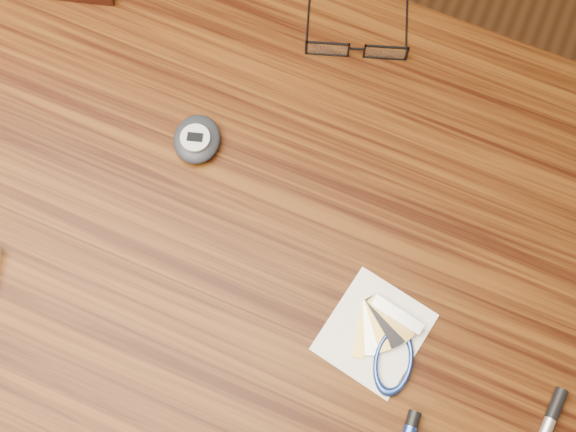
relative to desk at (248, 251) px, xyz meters
name	(u,v)px	position (x,y,z in m)	size (l,w,h in m)	color
ground	(264,333)	(0.00, 0.00, -0.65)	(3.80, 3.80, 0.00)	#472814
desk	(248,251)	(0.00, 0.00, 0.00)	(1.00, 0.70, 0.75)	#3D1E09
eyeglasses	(357,46)	(0.03, 0.26, 0.11)	(0.16, 0.16, 0.03)	black
pedometer	(197,139)	(-0.09, 0.07, 0.11)	(0.07, 0.08, 0.03)	black
notepad_keys	(385,344)	(0.19, -0.06, 0.11)	(0.12, 0.12, 0.01)	white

